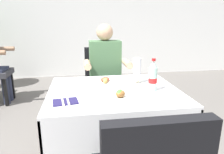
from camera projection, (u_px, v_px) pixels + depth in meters
back_wall at (84, 9)px, 4.71m from camera, size 11.00×0.12×3.09m
main_dining_table at (114, 109)px, 1.76m from camera, size 1.06×0.89×0.74m
chair_far_diner_seat at (103, 82)px, 2.56m from camera, size 0.44×0.50×0.97m
seated_diner_far at (106, 72)px, 2.42m from camera, size 0.50×0.46×1.26m
plate_near_camera at (120, 96)px, 1.51m from camera, size 0.22×0.22×0.07m
plate_far_diner at (106, 82)px, 1.86m from camera, size 0.25×0.25×0.06m
beer_glass_left at (137, 70)px, 1.86m from camera, size 0.07×0.07×0.23m
cola_bottle_primary at (153, 77)px, 1.66m from camera, size 0.07×0.07×0.26m
napkin_cutlery_set at (65, 102)px, 1.45m from camera, size 0.19×0.20×0.01m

